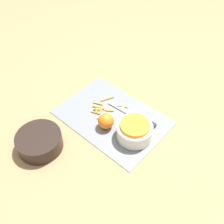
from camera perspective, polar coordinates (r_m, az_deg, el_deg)
name	(u,v)px	position (r m, az deg, el deg)	size (l,w,h in m)	color
ground_plane	(112,118)	(1.16, 0.00, -1.22)	(4.00, 4.00, 0.00)	#9E754C
cutting_board	(112,117)	(1.16, 0.00, -1.12)	(0.47, 0.33, 0.01)	slate
bowl_speckled	(135,130)	(1.06, 4.93, -4.02)	(0.15, 0.15, 0.08)	silver
bowl_dark	(40,142)	(1.07, -15.50, -6.22)	(0.18, 0.18, 0.07)	black
knife	(140,118)	(1.15, 6.12, -1.35)	(0.25, 0.03, 0.02)	#232328
orange_left	(106,121)	(1.09, -1.35, -1.97)	(0.07, 0.07, 0.07)	orange
peel_pile	(103,108)	(1.19, -1.88, 0.91)	(0.14, 0.15, 0.01)	orange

